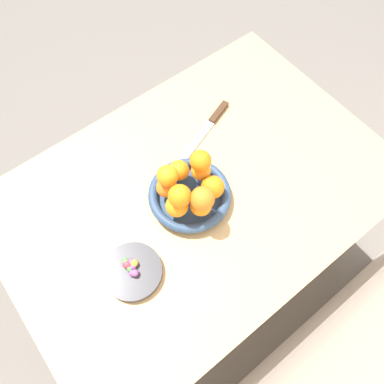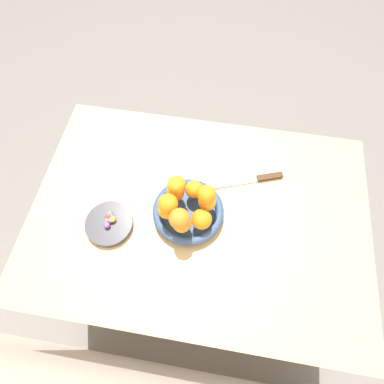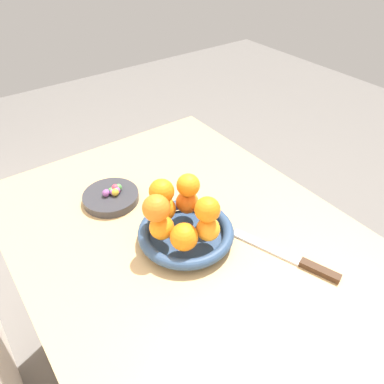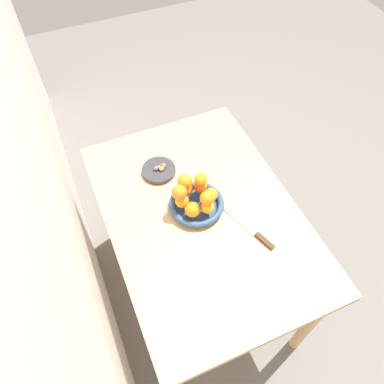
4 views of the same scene
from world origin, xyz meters
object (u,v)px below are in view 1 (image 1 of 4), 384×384
(candy_dish, at_px, (133,272))
(candy_ball_3, at_px, (133,266))
(orange_3, at_px, (167,187))
(candy_ball_6, at_px, (132,273))
(candy_ball_1, at_px, (134,263))
(candy_ball_7, at_px, (126,262))
(orange_0, at_px, (213,187))
(orange_9, at_px, (203,199))
(orange_5, at_px, (201,205))
(orange_6, at_px, (168,176))
(candy_ball_2, at_px, (135,273))
(orange_4, at_px, (177,206))
(orange_2, at_px, (179,170))
(knife, at_px, (208,126))
(orange_1, at_px, (201,171))
(dining_table, at_px, (197,203))
(candy_ball_5, at_px, (131,262))
(candy_ball_0, at_px, (127,264))
(orange_8, at_px, (180,196))
(orange_7, at_px, (201,161))
(candy_ball_4, at_px, (130,269))
(fruit_bowl, at_px, (190,195))

(candy_dish, bearing_deg, candy_ball_3, -145.16)
(orange_3, height_order, candy_ball_6, orange_3)
(candy_ball_1, height_order, candy_ball_7, same)
(orange_0, height_order, orange_9, orange_9)
(candy_dish, xyz_separation_m, orange_5, (-0.23, -0.02, 0.06))
(candy_ball_6, bearing_deg, orange_0, -170.68)
(orange_6, bearing_deg, candy_ball_2, 32.49)
(orange_3, xyz_separation_m, candy_ball_1, (0.18, 0.11, -0.04))
(orange_3, relative_size, orange_4, 0.94)
(orange_2, height_order, knife, orange_2)
(orange_1, bearing_deg, dining_table, 29.09)
(candy_dish, distance_m, candy_ball_5, 0.03)
(candy_ball_0, bearing_deg, orange_8, -170.61)
(orange_8, height_order, candy_ball_5, orange_8)
(candy_ball_3, relative_size, candy_ball_5, 0.89)
(candy_ball_7, bearing_deg, candy_ball_5, 136.16)
(orange_7, bearing_deg, candy_ball_4, 17.54)
(fruit_bowl, xyz_separation_m, candy_ball_1, (0.23, 0.07, 0.01))
(orange_3, height_order, candy_ball_1, orange_3)
(orange_0, distance_m, orange_2, 0.10)
(candy_dish, xyz_separation_m, candy_ball_6, (0.00, 0.01, 0.02))
(orange_7, distance_m, orange_8, 0.12)
(candy_ball_4, relative_size, candy_ball_6, 0.97)
(candy_ball_1, xyz_separation_m, knife, (-0.42, -0.23, -0.03))
(orange_5, bearing_deg, orange_1, -128.55)
(candy_ball_7, bearing_deg, candy_ball_3, 111.01)
(orange_6, height_order, candy_ball_6, orange_6)
(candy_ball_0, height_order, candy_ball_3, candy_ball_0)
(orange_2, relative_size, candy_ball_0, 2.58)
(orange_0, distance_m, orange_1, 0.06)
(candy_ball_1, bearing_deg, candy_ball_2, 61.13)
(candy_ball_4, xyz_separation_m, candy_ball_5, (-0.01, -0.01, 0.00))
(candy_ball_1, height_order, candy_ball_3, candy_ball_1)
(dining_table, relative_size, orange_4, 18.42)
(orange_4, height_order, orange_9, orange_9)
(orange_5, xyz_separation_m, candy_ball_2, (0.23, 0.03, -0.04))
(candy_ball_7, xyz_separation_m, knife, (-0.44, -0.21, -0.03))
(orange_3, relative_size, candy_ball_1, 2.80)
(orange_5, xyz_separation_m, candy_ball_5, (0.22, 0.00, -0.04))
(orange_6, bearing_deg, orange_8, 80.29)
(fruit_bowl, distance_m, orange_8, 0.12)
(orange_7, bearing_deg, orange_5, 52.76)
(orange_4, xyz_separation_m, candy_ball_6, (0.19, 0.06, -0.04))
(candy_ball_3, bearing_deg, orange_5, -176.59)
(orange_8, bearing_deg, orange_0, 174.76)
(orange_1, xyz_separation_m, orange_8, (0.11, 0.05, 0.06))
(orange_9, bearing_deg, dining_table, -121.07)
(dining_table, bearing_deg, candy_ball_1, 16.64)
(fruit_bowl, bearing_deg, candy_ball_2, 20.55)
(orange_4, relative_size, candy_ball_1, 2.97)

